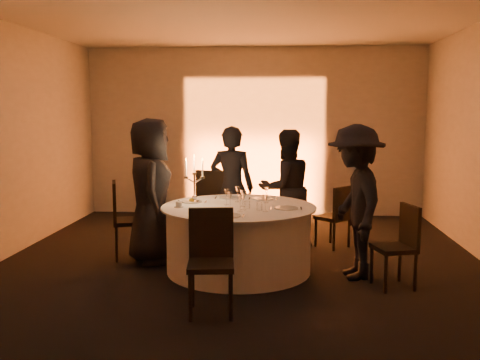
# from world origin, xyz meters

# --- Properties ---
(floor) EXTENTS (7.00, 7.00, 0.00)m
(floor) POSITION_xyz_m (0.00, 0.00, 0.00)
(floor) COLOR black
(floor) RESTS_ON ground
(ceiling) EXTENTS (7.00, 7.00, 0.00)m
(ceiling) POSITION_xyz_m (0.00, 0.00, 3.00)
(ceiling) COLOR silver
(ceiling) RESTS_ON wall_back
(wall_back) EXTENTS (7.00, 0.00, 7.00)m
(wall_back) POSITION_xyz_m (0.00, 3.50, 1.50)
(wall_back) COLOR beige
(wall_back) RESTS_ON floor
(wall_front) EXTENTS (7.00, 0.00, 7.00)m
(wall_front) POSITION_xyz_m (0.00, -3.50, 1.50)
(wall_front) COLOR beige
(wall_front) RESTS_ON floor
(uplighter_fixture) EXTENTS (0.25, 0.12, 0.10)m
(uplighter_fixture) POSITION_xyz_m (0.00, 3.20, 0.05)
(uplighter_fixture) COLOR black
(uplighter_fixture) RESTS_ON floor
(banquet_table) EXTENTS (1.80, 1.80, 0.77)m
(banquet_table) POSITION_xyz_m (0.00, 0.00, 0.38)
(banquet_table) COLOR black
(banquet_table) RESTS_ON floor
(chair_left) EXTENTS (0.54, 0.54, 0.99)m
(chair_left) POSITION_xyz_m (-1.49, 0.43, 0.56)
(chair_left) COLOR black
(chair_left) RESTS_ON floor
(chair_back_left) EXTENTS (0.58, 0.58, 1.06)m
(chair_back_left) POSITION_xyz_m (-0.43, 1.23, 0.60)
(chair_back_left) COLOR black
(chair_back_left) RESTS_ON floor
(chair_back_right) EXTENTS (0.53, 0.53, 0.86)m
(chair_back_right) POSITION_xyz_m (1.25, 1.15, 0.48)
(chair_back_right) COLOR black
(chair_back_right) RESTS_ON floor
(chair_right) EXTENTS (0.48, 0.48, 0.89)m
(chair_right) POSITION_xyz_m (1.76, -0.46, 0.50)
(chair_right) COLOR black
(chair_right) RESTS_ON floor
(chair_front) EXTENTS (0.46, 0.46, 0.96)m
(chair_front) POSITION_xyz_m (-0.16, -1.29, 0.54)
(chair_front) COLOR black
(chair_front) RESTS_ON floor
(guest_left) EXTENTS (0.77, 0.98, 1.78)m
(guest_left) POSITION_xyz_m (-1.11, 0.28, 0.89)
(guest_left) COLOR black
(guest_left) RESTS_ON floor
(guest_back_left) EXTENTS (0.67, 0.50, 1.67)m
(guest_back_left) POSITION_xyz_m (-0.18, 1.06, 0.84)
(guest_back_left) COLOR black
(guest_back_left) RESTS_ON floor
(guest_back_right) EXTENTS (0.98, 0.89, 1.62)m
(guest_back_right) POSITION_xyz_m (0.56, 1.17, 0.81)
(guest_back_right) COLOR black
(guest_back_right) RESTS_ON floor
(guest_right) EXTENTS (0.76, 1.18, 1.73)m
(guest_right) POSITION_xyz_m (1.32, -0.15, 0.86)
(guest_right) COLOR black
(guest_right) RESTS_ON floor
(plate_left) EXTENTS (0.36, 0.24, 0.08)m
(plate_left) POSITION_xyz_m (-0.59, 0.22, 0.79)
(plate_left) COLOR silver
(plate_left) RESTS_ON banquet_table
(plate_back_left) EXTENTS (0.35, 0.25, 0.01)m
(plate_back_left) POSITION_xyz_m (-0.17, 0.54, 0.78)
(plate_back_left) COLOR silver
(plate_back_left) RESTS_ON banquet_table
(plate_back_right) EXTENTS (0.35, 0.26, 0.01)m
(plate_back_right) POSITION_xyz_m (0.26, 0.52, 0.78)
(plate_back_right) COLOR silver
(plate_back_right) RESTS_ON banquet_table
(plate_right) EXTENTS (0.36, 0.27, 0.01)m
(plate_right) POSITION_xyz_m (0.55, -0.13, 0.78)
(plate_right) COLOR silver
(plate_right) RESTS_ON banquet_table
(plate_front) EXTENTS (0.36, 0.29, 0.01)m
(plate_front) POSITION_xyz_m (-0.07, -0.61, 0.78)
(plate_front) COLOR silver
(plate_front) RESTS_ON banquet_table
(coffee_cup) EXTENTS (0.11, 0.11, 0.07)m
(coffee_cup) POSITION_xyz_m (-0.68, -0.13, 0.80)
(coffee_cup) COLOR silver
(coffee_cup) RESTS_ON banquet_table
(candelabra) EXTENTS (0.25, 0.12, 0.59)m
(candelabra) POSITION_xyz_m (-0.55, 0.20, 0.98)
(candelabra) COLOR white
(candelabra) RESTS_ON banquet_table
(wine_glass_a) EXTENTS (0.07, 0.07, 0.19)m
(wine_glass_a) POSITION_xyz_m (0.04, -0.35, 0.91)
(wine_glass_a) COLOR silver
(wine_glass_a) RESTS_ON banquet_table
(wine_glass_b) EXTENTS (0.07, 0.07, 0.19)m
(wine_glass_b) POSITION_xyz_m (0.32, -0.32, 0.91)
(wine_glass_b) COLOR silver
(wine_glass_b) RESTS_ON banquet_table
(wine_glass_c) EXTENTS (0.07, 0.07, 0.19)m
(wine_glass_c) POSITION_xyz_m (-0.15, 0.05, 0.91)
(wine_glass_c) COLOR silver
(wine_glass_c) RESTS_ON banquet_table
(wine_glass_d) EXTENTS (0.07, 0.07, 0.19)m
(wine_glass_d) POSITION_xyz_m (0.05, -0.03, 0.91)
(wine_glass_d) COLOR silver
(wine_glass_d) RESTS_ON banquet_table
(wine_glass_e) EXTENTS (0.07, 0.07, 0.19)m
(wine_glass_e) POSITION_xyz_m (-0.04, 0.27, 0.91)
(wine_glass_e) COLOR silver
(wine_glass_e) RESTS_ON banquet_table
(wine_glass_f) EXTENTS (0.07, 0.07, 0.19)m
(wine_glass_f) POSITION_xyz_m (0.07, -0.24, 0.91)
(wine_glass_f) COLOR silver
(wine_glass_f) RESTS_ON banquet_table
(wine_glass_g) EXTENTS (0.07, 0.07, 0.19)m
(wine_glass_g) POSITION_xyz_m (-0.08, -0.17, 0.91)
(wine_glass_g) COLOR silver
(wine_glass_g) RESTS_ON banquet_table
(wine_glass_h) EXTENTS (0.07, 0.07, 0.19)m
(wine_glass_h) POSITION_xyz_m (0.32, 0.24, 0.91)
(wine_glass_h) COLOR silver
(wine_glass_h) RESTS_ON banquet_table
(tumbler_a) EXTENTS (0.07, 0.07, 0.09)m
(tumbler_a) POSITION_xyz_m (0.25, -0.25, 0.82)
(tumbler_a) COLOR silver
(tumbler_a) RESTS_ON banquet_table
(tumbler_b) EXTENTS (0.07, 0.07, 0.09)m
(tumbler_b) POSITION_xyz_m (0.11, -0.17, 0.82)
(tumbler_b) COLOR silver
(tumbler_b) RESTS_ON banquet_table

